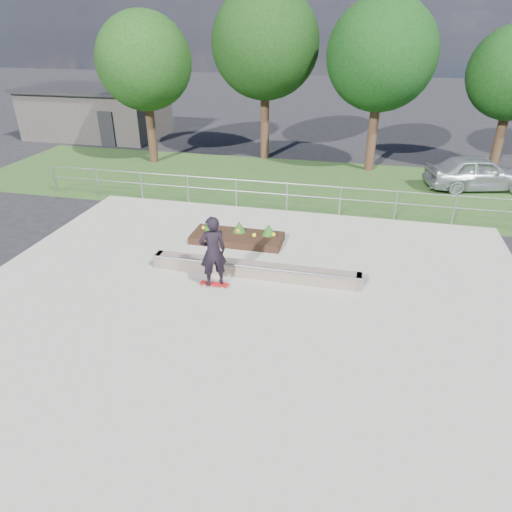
{
  "coord_description": "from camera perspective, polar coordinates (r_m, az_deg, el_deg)",
  "views": [
    {
      "loc": [
        2.62,
        -8.79,
        6.51
      ],
      "look_at": [
        0.2,
        1.5,
        1.1
      ],
      "focal_mm": 32.0,
      "sensor_mm": 36.0,
      "label": 1
    }
  ],
  "objects": [
    {
      "name": "tree_far_left",
      "position": [
        24.29,
        -13.8,
        22.5
      ],
      "size": [
        4.55,
        4.55,
        7.15
      ],
      "color": "#301E13",
      "rests_on": "ground"
    },
    {
      "name": "fence",
      "position": [
        17.47,
        3.9,
        7.86
      ],
      "size": [
        20.06,
        0.06,
        1.2
      ],
      "color": "#92949A",
      "rests_on": "ground"
    },
    {
      "name": "grass_verge",
      "position": [
        20.99,
        5.47,
        8.95
      ],
      "size": [
        30.0,
        8.0,
        0.02
      ],
      "primitive_type": "cube",
      "color": "#27451B",
      "rests_on": "ground"
    },
    {
      "name": "concrete_slab",
      "position": [
        11.23,
        -2.77,
        -8.18
      ],
      "size": [
        15.0,
        15.0,
        0.06
      ],
      "primitive_type": "cube",
      "color": "#9D998B",
      "rests_on": "ground"
    },
    {
      "name": "skateboarder",
      "position": [
        12.1,
        -5.42,
        0.56
      ],
      "size": [
        0.86,
        0.78,
        2.06
      ],
      "color": "white",
      "rests_on": "concrete_slab"
    },
    {
      "name": "tree_mid_right",
      "position": [
        22.83,
        15.42,
        23.03
      ],
      "size": [
        4.9,
        4.9,
        7.7
      ],
      "color": "#361F15",
      "rests_on": "ground"
    },
    {
      "name": "ground",
      "position": [
        11.24,
        -2.77,
        -8.3
      ],
      "size": [
        120.0,
        120.0,
        0.0
      ],
      "primitive_type": "plane",
      "color": "black",
      "rests_on": "ground"
    },
    {
      "name": "building",
      "position": [
        31.91,
        -19.19,
        16.69
      ],
      "size": [
        8.4,
        5.4,
        3.0
      ],
      "color": "#312E2C",
      "rests_on": "ground"
    },
    {
      "name": "grind_ledge",
      "position": [
        12.93,
        -0.2,
        -1.76
      ],
      "size": [
        6.0,
        0.44,
        0.43
      ],
      "color": "#6B5B4E",
      "rests_on": "concrete_slab"
    },
    {
      "name": "planter_bed",
      "position": [
        15.08,
        -2.32,
        2.54
      ],
      "size": [
        3.0,
        1.2,
        0.61
      ],
      "color": "black",
      "rests_on": "concrete_slab"
    },
    {
      "name": "parked_car",
      "position": [
        22.22,
        25.98,
        9.36
      ],
      "size": [
        4.67,
        2.82,
        1.49
      ],
      "primitive_type": "imported",
      "rotation": [
        0.0,
        0.0,
        1.83
      ],
      "color": "#A2A6AB",
      "rests_on": "ground"
    },
    {
      "name": "tree_mid_left",
      "position": [
        24.35,
        1.19,
        24.98
      ],
      "size": [
        5.25,
        5.25,
        8.25
      ],
      "color": "#341E14",
      "rests_on": "ground"
    }
  ]
}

